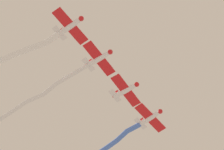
{
  "coord_description": "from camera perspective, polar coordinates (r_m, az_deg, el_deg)",
  "views": [
    {
      "loc": [
        23.71,
        -27.79,
        2.09
      ],
      "look_at": [
        -3.84,
        5.47,
        69.16
      ],
      "focal_mm": 82.12,
      "sensor_mm": 36.0,
      "label": 1
    }
  ],
  "objects": [
    {
      "name": "smoke_trail_lead",
      "position": [
        82.75,
        -12.27,
        1.66
      ],
      "size": [
        22.88,
        5.16,
        5.66
      ],
      "color": "white"
    },
    {
      "name": "airplane_lead",
      "position": [
        75.58,
        -4.68,
        5.45
      ],
      "size": [
        4.99,
        6.69,
        1.67
      ],
      "rotation": [
        0.0,
        0.0,
        0.05
      ],
      "color": "white"
    },
    {
      "name": "airplane_right_wing",
      "position": [
        81.23,
        1.53,
        -1.71
      ],
      "size": [
        5.07,
        6.75,
        1.67
      ],
      "rotation": [
        0.0,
        0.0,
        0.12
      ],
      "color": "white"
    },
    {
      "name": "airplane_slot",
      "position": [
        85.04,
        4.27,
        -4.76
      ],
      "size": [
        4.92,
        6.63,
        1.67
      ],
      "rotation": [
        0.0,
        0.0,
        0.01
      ],
      "color": "white"
    },
    {
      "name": "smoke_trail_left_wing",
      "position": [
        81.8,
        -7.83,
        -2.04
      ],
      "size": [
        17.77,
        2.48,
        1.96
      ],
      "color": "white"
    },
    {
      "name": "airplane_left_wing",
      "position": [
        78.39,
        -1.45,
        1.86
      ],
      "size": [
        5.05,
        6.73,
        1.67
      ],
      "rotation": [
        0.0,
        0.0,
        0.1
      ],
      "color": "white"
    }
  ]
}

